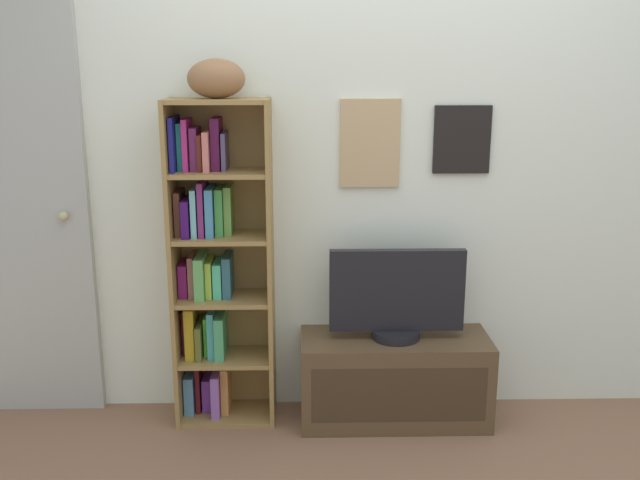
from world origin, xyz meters
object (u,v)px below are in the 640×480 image
object	(u,v)px
football	(216,79)
bookshelf	(214,267)
television	(397,296)
tv_stand	(394,379)

from	to	relation	value
football	bookshelf	bearing A→B (deg)	147.28
football	television	xyz separation A→B (m)	(0.78, -0.05, -0.96)
television	bookshelf	bearing A→B (deg)	174.94
tv_stand	television	size ratio (longest dim) A/B	1.42
bookshelf	television	distance (m)	0.84
football	television	size ratio (longest dim) A/B	0.40
football	tv_stand	size ratio (longest dim) A/B	0.28
tv_stand	television	bearing A→B (deg)	90.00
football	tv_stand	bearing A→B (deg)	-3.43
television	football	bearing A→B (deg)	176.65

